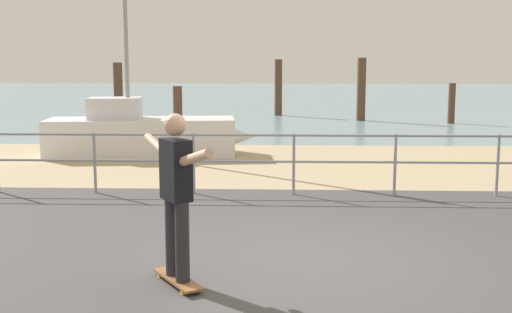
% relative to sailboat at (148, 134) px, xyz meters
% --- Properties ---
extents(ground_plane, '(24.00, 10.00, 0.04)m').
position_rel_sailboat_xyz_m(ground_plane, '(3.48, -9.03, -0.53)').
color(ground_plane, '#474444').
rests_on(ground_plane, ground).
extents(beach_strip, '(24.00, 6.00, 0.04)m').
position_rel_sailboat_xyz_m(beach_strip, '(3.48, -1.03, -0.53)').
color(beach_strip, tan).
rests_on(beach_strip, ground).
extents(sea_surface, '(72.00, 50.00, 0.04)m').
position_rel_sailboat_xyz_m(sea_surface, '(3.48, 26.97, -0.53)').
color(sea_surface, '#75939E').
rests_on(sea_surface, ground).
extents(railing_fence, '(11.83, 0.05, 1.05)m').
position_rel_sailboat_xyz_m(railing_fence, '(2.54, -4.43, 0.18)').
color(railing_fence, gray).
rests_on(railing_fence, ground).
extents(sailboat, '(5.04, 1.90, 5.66)m').
position_rel_sailboat_xyz_m(sailboat, '(0.00, 0.00, 0.00)').
color(sailboat, silver).
rests_on(sailboat, ground).
extents(skateboard, '(0.61, 0.78, 0.08)m').
position_rel_sailboat_xyz_m(skateboard, '(2.14, -8.84, -0.46)').
color(skateboard, brown).
rests_on(skateboard, ground).
extents(skateboarder, '(0.88, 1.25, 1.65)m').
position_rel_sailboat_xyz_m(skateboarder, '(2.14, -8.84, 0.49)').
color(skateboarder, '#26262B').
rests_on(skateboarder, skateboard).
extents(groyne_post_0, '(0.36, 0.36, 2.21)m').
position_rel_sailboat_xyz_m(groyne_post_0, '(-3.27, 9.98, 0.58)').
color(groyne_post_0, '#513826').
rests_on(groyne_post_0, ground).
extents(groyne_post_1, '(0.29, 0.29, 1.48)m').
position_rel_sailboat_xyz_m(groyne_post_1, '(-0.11, 5.05, 0.21)').
color(groyne_post_1, '#513826').
rests_on(groyne_post_1, ground).
extents(groyne_post_2, '(0.31, 0.31, 2.34)m').
position_rel_sailboat_xyz_m(groyne_post_2, '(3.05, 11.59, 0.65)').
color(groyne_post_2, '#513826').
rests_on(groyne_post_2, ground).
extents(groyne_post_3, '(0.33, 0.33, 2.39)m').
position_rel_sailboat_xyz_m(groyne_post_3, '(6.21, 9.37, 0.67)').
color(groyne_post_3, '#513826').
rests_on(groyne_post_3, ground).
extents(groyne_post_4, '(0.25, 0.25, 1.48)m').
position_rel_sailboat_xyz_m(groyne_post_4, '(9.36, 8.41, 0.21)').
color(groyne_post_4, '#513826').
rests_on(groyne_post_4, ground).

